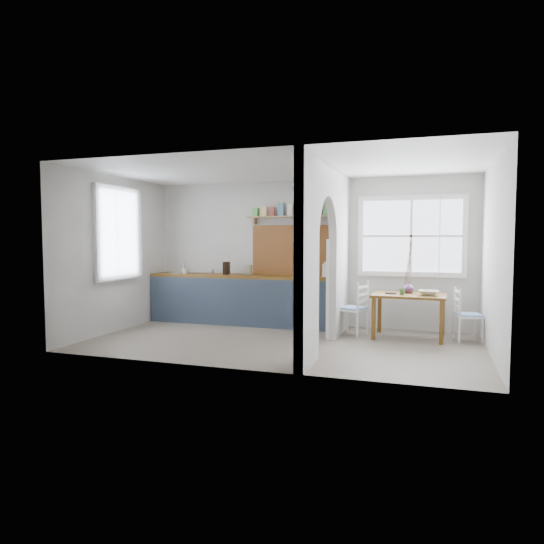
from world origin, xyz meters
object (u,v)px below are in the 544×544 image
(kettle, at_px, (327,269))
(vase, at_px, (409,287))
(chair_right, at_px, (468,315))
(dining_table, at_px, (409,316))
(chair_left, at_px, (352,308))

(kettle, relative_size, vase, 1.45)
(chair_right, xyz_separation_m, kettle, (-2.26, 0.35, 0.62))
(kettle, xyz_separation_m, vase, (1.37, -0.23, -0.25))
(dining_table, height_order, vase, vase)
(chair_left, distance_m, kettle, 0.89)
(dining_table, xyz_separation_m, vase, (-0.02, 0.18, 0.44))
(vase, bearing_deg, kettle, 170.66)
(dining_table, bearing_deg, chair_left, -176.83)
(dining_table, relative_size, chair_right, 1.37)
(dining_table, relative_size, vase, 6.18)
(chair_left, xyz_separation_m, kettle, (-0.51, 0.42, 0.59))
(chair_right, bearing_deg, vase, 71.16)
(chair_right, distance_m, vase, 0.97)
(dining_table, distance_m, kettle, 1.60)
(kettle, distance_m, vase, 1.41)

